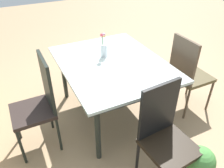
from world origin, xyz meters
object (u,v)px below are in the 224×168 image
chair_end_left (165,133)px  dining_table (112,67)px  flower_vase (104,48)px  chair_far_side (39,101)px  chair_near_left (188,72)px

chair_end_left → dining_table: bearing=-95.0°
flower_vase → dining_table: bearing=-171.4°
flower_vase → chair_far_side: bearing=109.3°
dining_table → chair_near_left: bearing=-110.1°
chair_end_left → flower_vase: (1.18, 0.02, 0.29)m
chair_end_left → chair_far_side: 1.23m
chair_end_left → chair_near_left: size_ratio=1.00×
chair_end_left → chair_far_side: size_ratio=0.97×
chair_end_left → chair_near_left: (0.69, -0.87, -0.00)m
chair_end_left → flower_vase: bearing=-93.7°
chair_near_left → chair_end_left: bearing=-51.5°
dining_table → flower_vase: bearing=8.6°
dining_table → chair_end_left: chair_end_left is taller
chair_end_left → chair_near_left: bearing=-146.0°
chair_far_side → flower_vase: (0.29, -0.84, 0.28)m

